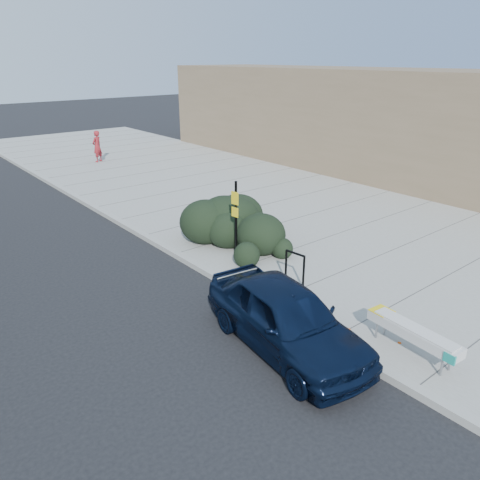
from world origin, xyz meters
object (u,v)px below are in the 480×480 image
at_px(bike_rack, 295,265).
at_px(pedestrian, 97,146).
at_px(sign_post, 236,215).
at_px(sedan_navy, 286,318).
at_px(bench, 413,333).

bearing_deg(bike_rack, pedestrian, 75.67).
height_order(sign_post, sedan_navy, sign_post).
bearing_deg(bench, pedestrian, 87.30).
bearing_deg(sedan_navy, pedestrian, 84.56).
bearing_deg(bike_rack, sign_post, 84.12).
xyz_separation_m(bench, bike_rack, (0.37, 3.62, 0.07)).
bearing_deg(sign_post, bike_rack, -96.01).
height_order(bike_rack, pedestrian, pedestrian).
distance_m(bike_rack, pedestrian, 17.94).
bearing_deg(sedan_navy, bench, -41.72).
relative_size(bike_rack, sign_post, 0.40).
xyz_separation_m(bike_rack, sedan_navy, (-2.02, -1.71, 0.02)).
distance_m(bike_rack, sedan_navy, 2.65).
height_order(sign_post, pedestrian, sign_post).
relative_size(bench, sign_post, 0.88).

